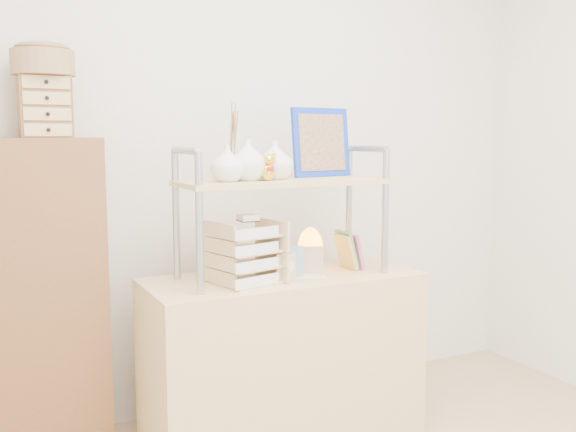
% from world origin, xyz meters
% --- Properties ---
extents(room_shell, '(3.42, 3.41, 2.61)m').
position_xyz_m(room_shell, '(0.00, 0.39, 1.69)').
color(room_shell, silver).
rests_on(room_shell, ground).
extents(desk, '(1.20, 0.50, 0.75)m').
position_xyz_m(desk, '(0.00, 1.20, 0.38)').
color(desk, tan).
rests_on(desk, ground).
extents(cabinet, '(0.48, 0.29, 1.35)m').
position_xyz_m(cabinet, '(-0.91, 1.57, 0.68)').
color(cabinet, brown).
rests_on(cabinet, ground).
extents(hutch, '(0.90, 0.34, 0.73)m').
position_xyz_m(hutch, '(-0.04, 1.21, 1.20)').
color(hutch, '#979EA4').
rests_on(hutch, desk).
extents(letter_tray, '(0.28, 0.28, 0.29)m').
position_xyz_m(letter_tray, '(-0.19, 1.14, 0.87)').
color(letter_tray, tan).
rests_on(letter_tray, desk).
extents(salt_lamp, '(0.13, 0.12, 0.20)m').
position_xyz_m(salt_lamp, '(0.17, 1.26, 0.85)').
color(salt_lamp, brown).
rests_on(salt_lamp, desk).
extents(desk_clock, '(0.09, 0.04, 0.12)m').
position_xyz_m(desk_clock, '(-0.04, 1.10, 0.81)').
color(desk_clock, tan).
rests_on(desk_clock, desk).
extents(postcard_stand, '(0.20, 0.11, 0.14)m').
position_xyz_m(postcard_stand, '(0.07, 1.14, 0.79)').
color(postcard_stand, white).
rests_on(postcard_stand, desk).
extents(drawer_chest, '(0.20, 0.16, 0.25)m').
position_xyz_m(drawer_chest, '(-0.91, 1.55, 1.48)').
color(drawer_chest, brown).
rests_on(drawer_chest, cabinet).
extents(woven_basket, '(0.25, 0.25, 0.10)m').
position_xyz_m(woven_basket, '(-0.91, 1.55, 1.65)').
color(woven_basket, olive).
rests_on(woven_basket, drawer_chest).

